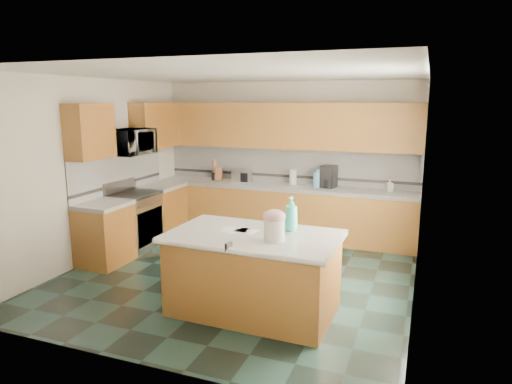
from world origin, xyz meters
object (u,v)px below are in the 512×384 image
at_px(soap_bottle_island, 291,213).
at_px(knife_block, 219,174).
at_px(island_top, 254,236).
at_px(coffee_maker, 329,176).
at_px(toaster_oven, 242,176).
at_px(treat_jar, 274,230).
at_px(island_base, 254,276).

height_order(soap_bottle_island, knife_block, soap_bottle_island).
relative_size(island_top, knife_block, 8.24).
distance_m(island_top, coffee_maker, 3.02).
bearing_deg(toaster_oven, treat_jar, -78.18).
height_order(soap_bottle_island, toaster_oven, soap_bottle_island).
bearing_deg(soap_bottle_island, coffee_maker, 109.61).
distance_m(island_base, soap_bottle_island, 0.82).
height_order(knife_block, toaster_oven, knife_block).
height_order(treat_jar, knife_block, knife_block).
xyz_separation_m(knife_block, coffee_maker, (2.03, 0.03, 0.08)).
bearing_deg(coffee_maker, island_base, -80.74).
relative_size(island_top, soap_bottle_island, 4.75).
bearing_deg(coffee_maker, island_top, -80.74).
height_order(island_base, knife_block, knife_block).
height_order(island_base, island_top, island_top).
relative_size(island_top, treat_jar, 8.23).
bearing_deg(island_top, treat_jar, -27.75).
bearing_deg(treat_jar, soap_bottle_island, 89.20).
bearing_deg(island_base, soap_bottle_island, 39.54).
distance_m(island_top, soap_bottle_island, 0.50).
relative_size(knife_block, toaster_oven, 0.65).
bearing_deg(treat_jar, island_base, 157.39).
bearing_deg(island_top, coffee_maker, 87.56).
bearing_deg(island_top, soap_bottle_island, 39.54).
bearing_deg(soap_bottle_island, island_top, -125.40).
relative_size(soap_bottle_island, coffee_maker, 1.04).
xyz_separation_m(treat_jar, knife_block, (-2.12, 3.14, -0.00)).
height_order(island_top, toaster_oven, toaster_oven).
bearing_deg(soap_bottle_island, island_base, -125.40).
distance_m(island_top, toaster_oven, 3.28).
xyz_separation_m(soap_bottle_island, coffee_maker, (-0.15, 2.73, -0.01)).
xyz_separation_m(treat_jar, toaster_oven, (-1.67, 3.14, -0.01)).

